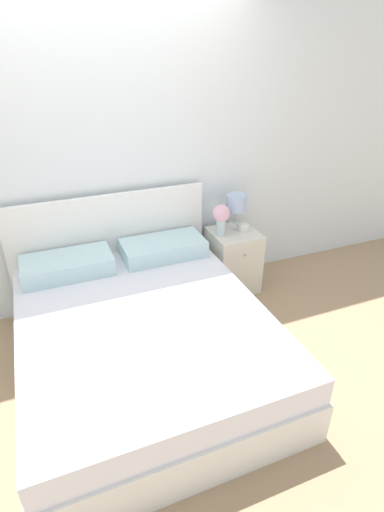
{
  "coord_description": "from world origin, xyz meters",
  "views": [
    {
      "loc": [
        -0.5,
        -3.1,
        2.09
      ],
      "look_at": [
        0.53,
        -0.54,
        0.59
      ],
      "focal_mm": 28.0,
      "sensor_mm": 36.0,
      "label": 1
    }
  ],
  "objects_px": {
    "nightstand": "(233,260)",
    "flower_vase": "(221,216)",
    "table_lamp": "(236,205)",
    "bed": "(141,333)",
    "alarm_clock": "(243,228)"
  },
  "relations": [
    {
      "from": "nightstand",
      "to": "flower_vase",
      "type": "distance_m",
      "value": 0.48
    },
    {
      "from": "flower_vase",
      "to": "table_lamp",
      "type": "bearing_deg",
      "value": 25.46
    },
    {
      "from": "bed",
      "to": "nightstand",
      "type": "height_order",
      "value": "bed"
    },
    {
      "from": "flower_vase",
      "to": "alarm_clock",
      "type": "relative_size",
      "value": 3.59
    },
    {
      "from": "flower_vase",
      "to": "alarm_clock",
      "type": "bearing_deg",
      "value": -2.57
    },
    {
      "from": "nightstand",
      "to": "flower_vase",
      "type": "relative_size",
      "value": 2.05
    },
    {
      "from": "table_lamp",
      "to": "bed",
      "type": "bearing_deg",
      "value": -145.9
    },
    {
      "from": "nightstand",
      "to": "table_lamp",
      "type": "relative_size",
      "value": 1.81
    },
    {
      "from": "flower_vase",
      "to": "bed",
      "type": "bearing_deg",
      "value": -144.34
    },
    {
      "from": "flower_vase",
      "to": "nightstand",
      "type": "bearing_deg",
      "value": 0.96
    },
    {
      "from": "bed",
      "to": "alarm_clock",
      "type": "xyz_separation_m",
      "value": [
        1.15,
        0.66,
        0.34
      ]
    },
    {
      "from": "nightstand",
      "to": "table_lamp",
      "type": "xyz_separation_m",
      "value": [
        0.05,
        0.09,
        0.51
      ]
    },
    {
      "from": "bed",
      "to": "nightstand",
      "type": "relative_size",
      "value": 3.41
    },
    {
      "from": "bed",
      "to": "alarm_clock",
      "type": "bearing_deg",
      "value": 29.8
    },
    {
      "from": "nightstand",
      "to": "alarm_clock",
      "type": "height_order",
      "value": "alarm_clock"
    }
  ]
}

